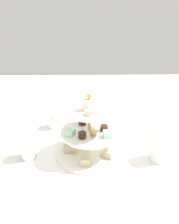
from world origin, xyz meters
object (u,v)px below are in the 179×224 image
object	(u,v)px
tiered_serving_stand	(89,136)
butter_knife_right	(125,122)
teacup_with_saucer	(81,116)
water_glass_mid_back	(27,147)
water_glass_short_left	(54,120)
water_glass_tall_right	(160,146)

from	to	relation	value
tiered_serving_stand	butter_knife_right	xyz separation A→B (m)	(-0.20, -0.26, -0.07)
teacup_with_saucer	butter_knife_right	world-z (taller)	teacup_with_saucer
tiered_serving_stand	water_glass_mid_back	size ratio (longest dim) A/B	2.77
butter_knife_right	water_glass_mid_back	xyz separation A→B (m)	(0.44, 0.28, 0.05)
tiered_serving_stand	teacup_with_saucer	size ratio (longest dim) A/B	3.10
water_glass_short_left	water_glass_mid_back	bearing A→B (deg)	73.39
water_glass_short_left	butter_knife_right	distance (m)	0.37
tiered_serving_stand	water_glass_mid_back	xyz separation A→B (m)	(0.24, 0.03, -0.03)
butter_knife_right	teacup_with_saucer	bearing A→B (deg)	27.12
butter_knife_right	water_glass_mid_back	bearing A→B (deg)	66.51
water_glass_tall_right	tiered_serving_stand	bearing A→B (deg)	-10.60
water_glass_short_left	teacup_with_saucer	xyz separation A→B (m)	(-0.13, -0.07, -0.02)
teacup_with_saucer	tiered_serving_stand	bearing A→B (deg)	98.10
water_glass_short_left	water_glass_mid_back	distance (m)	0.25
tiered_serving_stand	butter_knife_right	size ratio (longest dim) A/B	1.64
water_glass_short_left	butter_knife_right	xyz separation A→B (m)	(-0.37, -0.04, -0.04)
water_glass_short_left	tiered_serving_stand	bearing A→B (deg)	129.14
water_glass_short_left	teacup_with_saucer	world-z (taller)	water_glass_short_left
water_glass_tall_right	butter_knife_right	size ratio (longest dim) A/B	0.73
water_glass_short_left	water_glass_mid_back	xyz separation A→B (m)	(0.07, 0.24, 0.01)
water_glass_short_left	butter_knife_right	size ratio (longest dim) A/B	0.47
tiered_serving_stand	butter_knife_right	distance (m)	0.33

